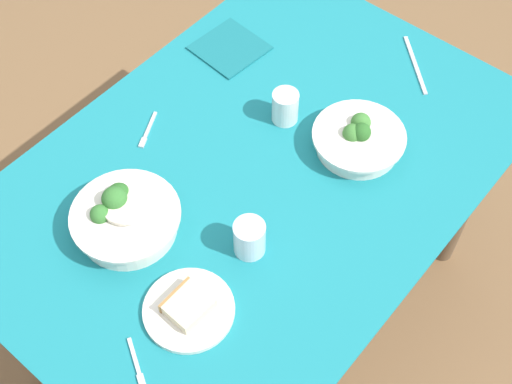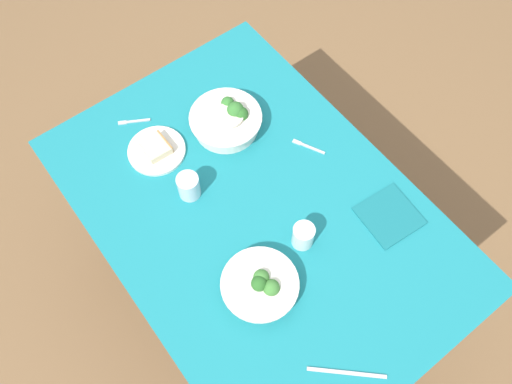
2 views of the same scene
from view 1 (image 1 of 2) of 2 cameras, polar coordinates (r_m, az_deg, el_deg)
ground_plane at (r=2.23m, az=-0.04°, el=-9.27°), size 6.00×6.00×0.00m
dining_table at (r=1.71m, az=-0.05°, el=-0.46°), size 1.29×0.89×0.72m
broccoli_bowl_far at (r=1.65m, az=8.29°, el=4.26°), size 0.22×0.22×0.08m
broccoli_bowl_near at (r=1.52m, az=-10.56°, el=-2.12°), size 0.24×0.24×0.10m
bread_side_plate at (r=1.43m, az=-5.52°, el=-9.37°), size 0.19×0.19×0.04m
water_glass_center at (r=1.68m, az=2.38°, el=6.93°), size 0.06×0.06×0.08m
water_glass_side at (r=1.46m, az=-0.53°, el=-3.75°), size 0.07×0.07×0.08m
fork_by_far_bowl at (r=1.70m, az=-8.79°, el=4.90°), size 0.11×0.06×0.00m
fork_by_near_bowl at (r=1.40m, az=-9.64°, el=-13.69°), size 0.06×0.10×0.00m
table_knife_left at (r=1.88m, az=12.80°, el=10.05°), size 0.15×0.16×0.00m
napkin_folded_upper at (r=1.88m, az=-2.15°, el=11.61°), size 0.18×0.18×0.01m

